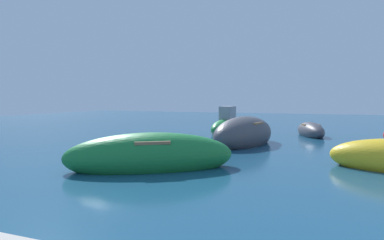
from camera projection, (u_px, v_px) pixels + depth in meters
moored_boat_1 at (226, 126)px, 19.62m from camera, size 1.30×3.61×1.71m
moored_boat_3 at (151, 156)px, 9.66m from camera, size 4.67×3.85×1.31m
moored_boat_6 at (311, 131)px, 18.09m from camera, size 2.03×3.22×0.92m
moored_boat_10 at (244, 135)px, 14.66m from camera, size 2.57×4.45×1.54m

